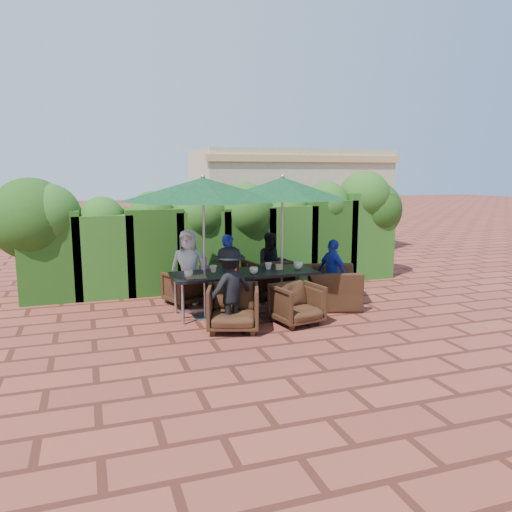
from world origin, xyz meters
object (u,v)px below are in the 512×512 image
object	(u,v)px
chair_far_mid	(234,281)
chair_end_right	(332,281)
umbrella_right	(282,188)
chair_near_right	(297,302)
chair_far_right	(267,276)
chair_far_left	(185,286)
chair_near_left	(233,305)
dining_table	(244,276)
umbrella_left	(203,189)

from	to	relation	value
chair_far_mid	chair_end_right	distance (m)	1.92
umbrella_right	chair_near_right	size ratio (longest dim) A/B	3.32
chair_far_mid	chair_far_right	xyz separation A→B (m)	(0.73, 0.09, 0.04)
chair_far_mid	chair_far_left	bearing A→B (deg)	0.76
chair_near_left	chair_near_right	distance (m)	1.11
umbrella_right	chair_near_left	xyz separation A→B (m)	(-1.19, -0.93, -1.80)
dining_table	chair_near_right	size ratio (longest dim) A/B	3.44
chair_far_right	dining_table	bearing A→B (deg)	41.95
chair_far_left	chair_far_right	world-z (taller)	chair_far_right
umbrella_left	chair_far_left	xyz separation A→B (m)	(-0.14, 1.07, -1.86)
chair_far_left	chair_far_mid	bearing A→B (deg)	154.56
chair_near_right	umbrella_right	bearing A→B (deg)	73.71
chair_far_left	chair_far_mid	distance (m)	0.96
umbrella_left	chair_end_right	xyz separation A→B (m)	(2.43, -0.01, -1.73)
chair_far_left	chair_end_right	xyz separation A→B (m)	(2.57, -1.08, 0.14)
umbrella_left	chair_far_left	size ratio (longest dim) A/B	3.91
chair_far_right	chair_end_right	bearing A→B (deg)	118.65
dining_table	chair_end_right	bearing A→B (deg)	-2.68
dining_table	chair_far_mid	bearing A→B (deg)	85.16
umbrella_left	chair_far_right	xyz separation A→B (m)	(1.55, 1.10, -1.79)
chair_end_right	umbrella_left	bearing A→B (deg)	108.33
umbrella_right	chair_near_right	world-z (taller)	umbrella_right
chair_far_mid	chair_near_right	bearing A→B (deg)	110.74
chair_far_left	chair_end_right	bearing A→B (deg)	135.01
chair_far_left	chair_near_left	world-z (taller)	chair_near_left
chair_far_left	chair_far_mid	size ratio (longest dim) A/B	0.92
umbrella_left	chair_far_left	bearing A→B (deg)	97.31
dining_table	chair_far_right	bearing A→B (deg)	51.72
umbrella_left	chair_near_right	xyz separation A→B (m)	(1.38, -0.82, -1.84)
umbrella_right	chair_far_right	xyz separation A→B (m)	(0.09, 1.00, -1.79)
chair_near_left	chair_near_right	world-z (taller)	chair_near_left
chair_near_left	chair_end_right	world-z (taller)	chair_end_right
dining_table	chair_far_right	xyz separation A→B (m)	(0.81, 1.03, -0.25)
umbrella_right	chair_near_left	size ratio (longest dim) A/B	3.00
umbrella_right	chair_far_right	bearing A→B (deg)	84.85
chair_far_right	chair_near_right	bearing A→B (deg)	74.95
umbrella_right	chair_far_left	bearing A→B (deg)	148.76
umbrella_left	chair_far_mid	world-z (taller)	umbrella_left
chair_far_mid	chair_near_left	size ratio (longest dim) A/B	0.93
chair_near_right	chair_far_mid	bearing A→B (deg)	95.90
dining_table	chair_far_left	world-z (taller)	dining_table
chair_far_right	umbrella_right	bearing A→B (deg)	75.08
dining_table	umbrella_left	xyz separation A→B (m)	(-0.74, -0.07, 1.54)
umbrella_right	chair_end_right	bearing A→B (deg)	-6.32
umbrella_left	chair_near_left	xyz separation A→B (m)	(0.27, -0.82, -1.80)
dining_table	chair_end_right	size ratio (longest dim) A/B	2.28
chair_far_right	chair_near_right	size ratio (longest dim) A/B	1.14
umbrella_right	chair_near_right	bearing A→B (deg)	-95.42
umbrella_left	umbrella_right	distance (m)	1.47
umbrella_left	chair_near_right	size ratio (longest dim) A/B	3.69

